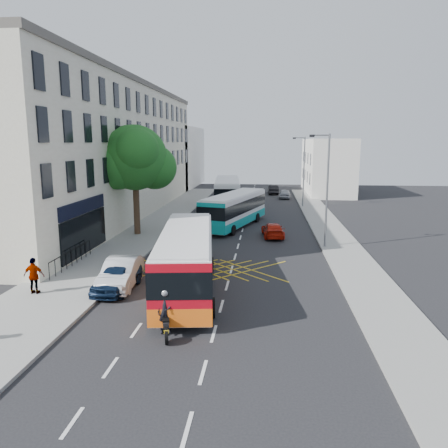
% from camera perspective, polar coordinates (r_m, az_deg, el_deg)
% --- Properties ---
extents(ground, '(120.00, 120.00, 0.00)m').
position_cam_1_polar(ground, '(20.86, -0.34, -10.68)').
color(ground, black).
rests_on(ground, ground).
extents(pavement_left, '(5.00, 70.00, 0.15)m').
position_cam_1_polar(pavement_left, '(36.67, -11.22, -1.35)').
color(pavement_left, gray).
rests_on(pavement_left, ground).
extents(pavement_right, '(3.00, 70.00, 0.15)m').
position_cam_1_polar(pavement_right, '(35.56, 14.32, -1.85)').
color(pavement_right, gray).
rests_on(pavement_right, ground).
extents(terrace_main, '(8.30, 45.00, 13.50)m').
position_cam_1_polar(terrace_main, '(46.65, -14.71, 9.32)').
color(terrace_main, beige).
rests_on(terrace_main, ground).
extents(terrace_far, '(8.00, 20.00, 10.00)m').
position_cam_1_polar(terrace_far, '(76.07, -6.68, 8.68)').
color(terrace_far, silver).
rests_on(terrace_far, ground).
extents(building_right, '(6.00, 18.00, 8.00)m').
position_cam_1_polar(building_right, '(68.01, 13.25, 7.39)').
color(building_right, silver).
rests_on(building_right, ground).
extents(street_tree, '(6.30, 5.70, 8.80)m').
position_cam_1_polar(street_tree, '(35.88, -11.61, 8.39)').
color(street_tree, '#382619').
rests_on(street_tree, pavement_left).
extents(lamp_near, '(1.45, 0.15, 8.00)m').
position_cam_1_polar(lamp_near, '(31.74, 13.17, 5.02)').
color(lamp_near, slate).
rests_on(lamp_near, pavement_right).
extents(lamp_far, '(1.45, 0.15, 8.00)m').
position_cam_1_polar(lamp_far, '(51.58, 10.28, 7.22)').
color(lamp_far, slate).
rests_on(lamp_far, pavement_right).
extents(railings, '(0.08, 5.60, 1.14)m').
position_cam_1_polar(railings, '(28.11, -19.29, -4.09)').
color(railings, black).
rests_on(railings, pavement_left).
extents(bus_near, '(4.02, 11.44, 3.15)m').
position_cam_1_polar(bus_near, '(22.62, -4.90, -4.58)').
color(bus_near, silver).
rests_on(bus_near, ground).
extents(bus_mid, '(5.44, 10.97, 3.01)m').
position_cam_1_polar(bus_mid, '(39.37, 1.37, 1.91)').
color(bus_mid, silver).
rests_on(bus_mid, ground).
extents(bus_far, '(3.75, 12.07, 3.34)m').
position_cam_1_polar(bus_far, '(51.08, 0.44, 4.14)').
color(bus_far, silver).
rests_on(bus_far, ground).
extents(motorbike, '(0.83, 2.16, 1.96)m').
position_cam_1_polar(motorbike, '(17.74, -7.66, -11.54)').
color(motorbike, black).
rests_on(motorbike, ground).
extents(parked_car_blue, '(1.85, 4.15, 1.39)m').
position_cam_1_polar(parked_car_blue, '(23.40, -13.77, -6.80)').
color(parked_car_blue, '#0D1C35').
rests_on(parked_car_blue, ground).
extents(parked_car_silver, '(1.92, 4.68, 1.51)m').
position_cam_1_polar(parked_car_silver, '(23.92, -13.31, -6.23)').
color(parked_car_silver, '#B2B5BA').
rests_on(parked_car_silver, ground).
extents(red_hatchback, '(1.99, 4.09, 1.15)m').
position_cam_1_polar(red_hatchback, '(35.51, 6.39, -0.78)').
color(red_hatchback, '#B21707').
rests_on(red_hatchback, ground).
extents(distant_car_grey, '(2.48, 4.51, 1.20)m').
position_cam_1_polar(distant_car_grey, '(62.39, 1.32, 4.26)').
color(distant_car_grey, '#3E4046').
rests_on(distant_car_grey, ground).
extents(distant_car_silver, '(1.67, 3.77, 1.26)m').
position_cam_1_polar(distant_car_silver, '(60.05, 7.97, 3.94)').
color(distant_car_silver, '#A8AAB0').
rests_on(distant_car_silver, ground).
extents(distant_car_dark, '(1.63, 4.10, 1.33)m').
position_cam_1_polar(distant_car_dark, '(64.87, 6.43, 4.50)').
color(distant_car_dark, black).
rests_on(distant_car_dark, ground).
extents(pedestrian_far, '(1.07, 0.45, 1.83)m').
position_cam_1_polar(pedestrian_far, '(23.72, -23.56, -6.22)').
color(pedestrian_far, gray).
rests_on(pedestrian_far, pavement_left).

